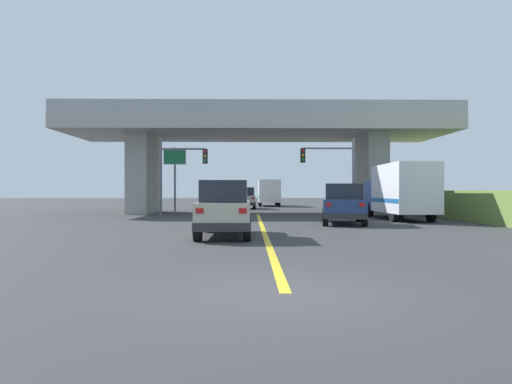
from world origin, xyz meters
TOP-DOWN VIEW (x-y plane):
  - ground at (0.00, 27.68)m, footprint 160.00×160.00m
  - overpass_bridge at (0.00, 27.68)m, footprint 28.44×8.71m
  - lane_divider_stripe at (0.00, 12.45)m, footprint 0.20×24.91m
  - suv_lead at (-1.48, 9.29)m, footprint 1.87×4.59m
  - suv_crossing at (4.14, 15.65)m, footprint 2.70×4.86m
  - box_truck at (8.18, 19.11)m, footprint 2.33×7.29m
  - sedan_oncoming at (-1.02, 36.06)m, footprint 2.00×4.71m
  - traffic_signal_nearside at (5.08, 23.04)m, footprint 3.65×0.36m
  - traffic_signal_farside at (-5.27, 22.36)m, footprint 3.14×0.36m
  - highway_sign at (-5.99, 25.70)m, footprint 1.63×0.17m
  - semi_truck_distant at (1.57, 43.74)m, footprint 2.33×6.81m

SIDE VIEW (x-z plane):
  - ground at x=0.00m, z-range 0.00..0.00m
  - lane_divider_stripe at x=0.00m, z-range 0.00..0.01m
  - suv_lead at x=-1.48m, z-range 0.00..2.02m
  - sedan_oncoming at x=-1.02m, z-range 0.01..2.03m
  - suv_crossing at x=4.14m, z-range 0.01..2.03m
  - semi_truck_distant at x=1.57m, z-range 0.09..3.00m
  - box_truck at x=8.18m, z-range 0.08..3.27m
  - traffic_signal_farside at x=-5.27m, z-range 0.67..5.81m
  - traffic_signal_nearside at x=5.08m, z-range 0.73..5.94m
  - highway_sign at x=-5.99m, z-range 1.15..5.97m
  - overpass_bridge at x=0.00m, z-range 1.63..9.48m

